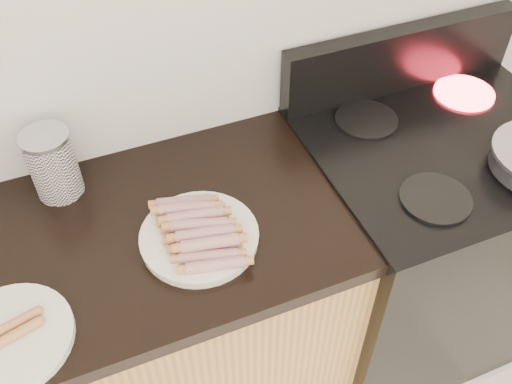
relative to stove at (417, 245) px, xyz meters
name	(u,v)px	position (x,y,z in m)	size (l,w,h in m)	color
wall_back	(123,12)	(-0.78, 0.32, 0.84)	(4.00, 0.04, 2.60)	silver
stove	(417,245)	(0.00, 0.00, 0.00)	(0.76, 0.65, 0.91)	black
stove_panel	(401,59)	(0.00, 0.28, 0.55)	(0.76, 0.06, 0.20)	black
burner_near_left	(436,199)	(-0.17, -0.17, 0.46)	(0.18, 0.18, 0.01)	black
burner_far_left	(367,120)	(-0.17, 0.17, 0.46)	(0.18, 0.18, 0.01)	black
burner_far_right	(464,93)	(0.17, 0.17, 0.46)	(0.18, 0.18, 0.01)	#FF1E2D
main_plate	(199,238)	(-0.75, -0.06, 0.45)	(0.28, 0.28, 0.02)	white
side_plate	(9,339)	(-1.19, -0.17, 0.45)	(0.26, 0.26, 0.02)	white
hotdog_pile	(198,229)	(-0.75, -0.06, 0.49)	(0.13, 0.27, 0.05)	brown
plain_sausages	(6,334)	(-1.19, -0.17, 0.47)	(0.14, 0.08, 0.02)	#D06A47
canister	(53,164)	(-1.03, 0.23, 0.54)	(0.12, 0.12, 0.18)	silver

